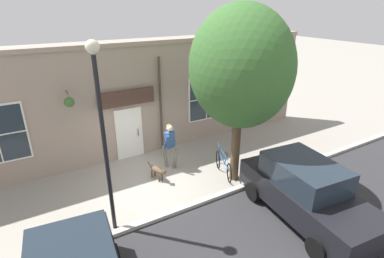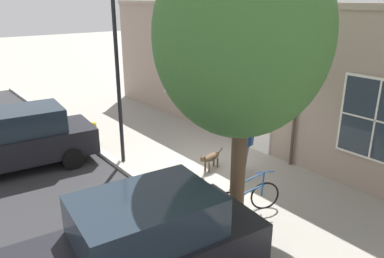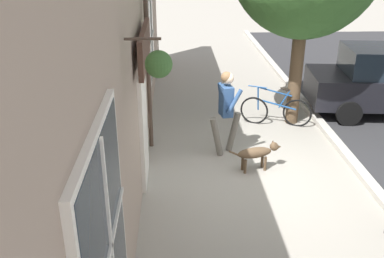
{
  "view_description": "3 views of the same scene",
  "coord_description": "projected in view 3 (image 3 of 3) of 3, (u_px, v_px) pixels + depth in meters",
  "views": [
    {
      "loc": [
        8.62,
        -3.4,
        5.88
      ],
      "look_at": [
        -1.07,
        2.28,
        1.15
      ],
      "focal_mm": 28.0,
      "sensor_mm": 36.0,
      "label": 1
    },
    {
      "loc": [
        6.45,
        7.63,
        4.68
      ],
      "look_at": [
        -0.23,
        -0.94,
        0.87
      ],
      "focal_mm": 35.0,
      "sensor_mm": 36.0,
      "label": 2
    },
    {
      "loc": [
        -1.6,
        -7.17,
        4.18
      ],
      "look_at": [
        -1.3,
        -0.37,
        1.17
      ],
      "focal_mm": 40.0,
      "sensor_mm": 36.0,
      "label": 3
    }
  ],
  "objects": [
    {
      "name": "storefront_facade",
      "position": [
        130.0,
        61.0,
        7.27
      ],
      "size": [
        0.95,
        18.0,
        4.58
      ],
      "color": "gray",
      "rests_on": "ground_plane"
    },
    {
      "name": "dog_on_leash",
      "position": [
        257.0,
        153.0,
        8.36
      ],
      "size": [
        1.1,
        0.39,
        0.58
      ],
      "color": "brown",
      "rests_on": "ground_plane"
    },
    {
      "name": "leaning_bicycle",
      "position": [
        275.0,
        110.0,
        10.46
      ],
      "size": [
        1.67,
        0.57,
        1.01
      ],
      "color": "black",
      "rests_on": "ground_plane"
    },
    {
      "name": "ground_plane",
      "position": [
        258.0,
        175.0,
        8.31
      ],
      "size": [
        90.0,
        90.0,
        0.0
      ],
      "primitive_type": "plane",
      "color": "gray"
    },
    {
      "name": "pedestrian_walking",
      "position": [
        226.0,
        105.0,
        8.76
      ],
      "size": [
        0.71,
        0.55,
        1.8
      ],
      "color": "#6B665B",
      "rests_on": "ground_plane"
    }
  ]
}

